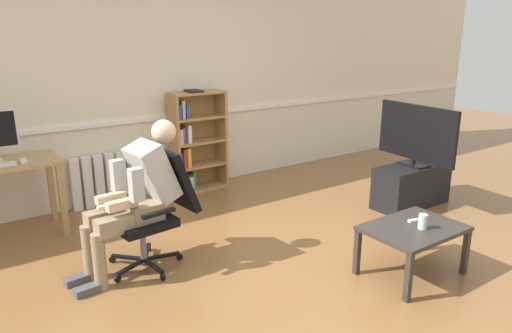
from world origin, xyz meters
TOP-DOWN VIEW (x-y plane):
  - ground_plane at (0.00, 0.00)m, footprint 18.00×18.00m
  - back_wall at (0.00, 2.65)m, footprint 12.00×0.13m
  - computer_mouse at (-1.63, 2.03)m, footprint 0.06×0.10m
  - bookshelf at (0.33, 2.44)m, footprint 0.68×0.29m
  - radiator at (-0.76, 2.54)m, footprint 0.74×0.08m
  - office_chair at (-0.83, 0.89)m, footprint 0.78×0.62m
  - person_seated at (-1.01, 0.87)m, footprint 0.99×0.42m
  - tv_stand at (2.07, 0.53)m, footprint 0.93×0.38m
  - tv_screen at (2.07, 0.53)m, footprint 0.22×1.02m
  - coffee_table at (0.76, -0.48)m, footprint 0.78×0.56m
  - drinking_glass at (0.77, -0.54)m, footprint 0.07×0.07m
  - spare_remote at (0.87, -0.42)m, footprint 0.15×0.07m

SIDE VIEW (x-z plane):
  - ground_plane at x=0.00m, z-range 0.00..0.00m
  - tv_stand at x=2.07m, z-range 0.00..0.47m
  - radiator at x=-0.76m, z-range 0.00..0.59m
  - coffee_table at x=0.76m, z-range 0.16..0.57m
  - spare_remote at x=0.87m, z-range 0.42..0.44m
  - drinking_glass at x=0.77m, z-range 0.42..0.54m
  - office_chair at x=-0.83m, z-range 0.04..1.02m
  - bookshelf at x=0.33m, z-range -0.03..1.21m
  - person_seated at x=-1.01m, z-range 0.04..1.27m
  - computer_mouse at x=-1.63m, z-range 0.76..0.79m
  - tv_screen at x=2.07m, z-range 0.49..1.17m
  - back_wall at x=0.00m, z-range 0.00..2.70m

